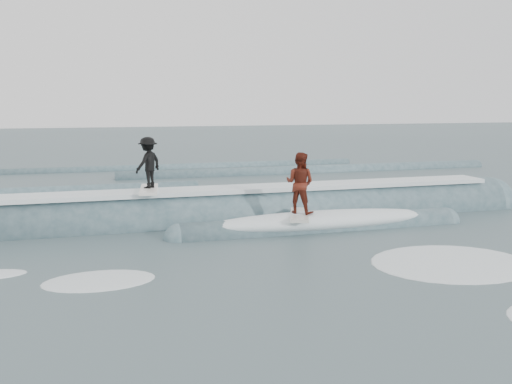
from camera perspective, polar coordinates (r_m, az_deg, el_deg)
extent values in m
plane|color=#384C52|center=(13.66, 6.46, -8.03)|extent=(160.00, 160.00, 0.00)
cylinder|color=#395660|center=(19.56, -0.82, -2.74)|extent=(19.48, 1.98, 1.98)
sphere|color=#395660|center=(24.02, 22.19, -1.21)|extent=(1.98, 1.98, 1.98)
cylinder|color=#395660|center=(18.11, 6.56, -3.76)|extent=(9.00, 0.94, 0.94)
sphere|color=#395660|center=(16.92, -7.69, -4.70)|extent=(0.94, 0.94, 0.94)
sphere|color=#395660|center=(20.25, 18.40, -2.80)|extent=(0.94, 0.94, 0.94)
cube|color=white|center=(19.37, -0.83, 0.34)|extent=(18.00, 1.30, 0.14)
ellipsoid|color=white|center=(18.04, 6.58, -2.83)|extent=(7.60, 1.30, 0.60)
cube|color=white|center=(18.76, -10.66, 0.26)|extent=(0.81, 2.06, 0.10)
imported|color=black|center=(18.65, -10.74, 2.91)|extent=(1.19, 1.18, 1.65)
cube|color=silver|center=(17.73, 4.36, -2.29)|extent=(1.21, 2.07, 0.10)
imported|color=#541A0F|center=(17.56, 4.40, 0.91)|extent=(1.16, 1.15, 1.90)
ellipsoid|color=white|center=(13.47, -15.43, -8.56)|extent=(2.64, 1.80, 0.10)
ellipsoid|color=white|center=(15.18, 18.90, -6.72)|extent=(4.13, 2.82, 0.10)
cylinder|color=#395660|center=(32.64, 5.75, 1.98)|extent=(22.00, 0.80, 0.80)
cylinder|color=#395660|center=(34.65, -7.52, 2.36)|extent=(22.00, 0.60, 0.60)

